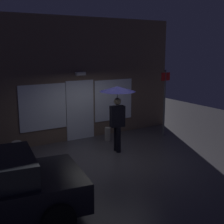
# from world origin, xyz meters

# --- Properties ---
(ground_plane) EXTENTS (18.00, 18.00, 0.00)m
(ground_plane) POSITION_xyz_m (0.00, 0.00, 0.00)
(ground_plane) COLOR #423F44
(building_facade) EXTENTS (8.11, 0.48, 4.44)m
(building_facade) POSITION_xyz_m (0.00, 2.35, 2.20)
(building_facade) COLOR brown
(building_facade) RESTS_ON ground
(person_with_umbrella) EXTENTS (1.15, 1.15, 2.17)m
(person_with_umbrella) POSITION_xyz_m (0.41, 0.26, 1.69)
(person_with_umbrella) COLOR black
(person_with_umbrella) RESTS_ON ground
(street_sign_post) EXTENTS (0.40, 0.07, 2.55)m
(street_sign_post) POSITION_xyz_m (2.93, 0.87, 1.44)
(street_sign_post) COLOR #595B60
(street_sign_post) RESTS_ON ground
(sidewalk_bollard) EXTENTS (0.21, 0.21, 0.50)m
(sidewalk_bollard) POSITION_xyz_m (0.73, 1.43, 0.25)
(sidewalk_bollard) COLOR #9E998E
(sidewalk_bollard) RESTS_ON ground
(sidewalk_bollard_2) EXTENTS (0.29, 0.29, 0.53)m
(sidewalk_bollard_2) POSITION_xyz_m (-2.58, 1.37, 0.27)
(sidewalk_bollard_2) COLOR #9E998E
(sidewalk_bollard_2) RESTS_ON ground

